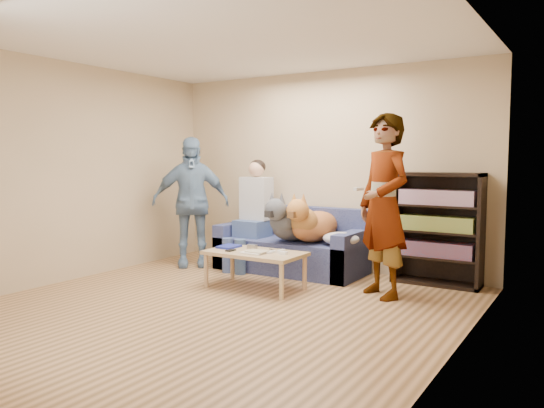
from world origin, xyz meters
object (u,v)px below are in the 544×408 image
Objects in this scene: dog_gray at (292,223)px; coffee_table at (255,256)px; sofa at (292,249)px; person_standing_left at (191,202)px; person_standing_right at (384,206)px; camera_silver at (252,247)px; dog_tan at (312,224)px; notebook_blue at (229,247)px; bookshelf at (437,226)px; person_seated at (252,210)px.

dog_gray reaches higher than coffee_table.
person_standing_left is at bearing -160.30° from sofa.
person_standing_right is 17.58× the size of camera_silver.
person_standing_left is 1.48× the size of dog_tan.
notebook_blue is at bearing -133.96° from person_standing_right.
sofa is 1.06m from coffee_table.
bookshelf is (1.80, 1.17, 0.23)m from camera_silver.
person_standing_right reaches higher than sofa.
bookshelf is at bearing 7.40° from sofa.
coffee_table is 2.14m from bookshelf.
bookshelf is at bearing 14.78° from dog_tan.
camera_silver is 2.16m from bookshelf.
person_seated is at bearing 124.04° from camera_silver.
person_standing_right is at bearing 12.10° from camera_silver.
sofa is at bearing -172.60° from bookshelf.
person_seated reaches higher than bookshelf.
camera_silver is at bearing -59.72° from person_standing_left.
bookshelf is at bearing 32.93° from camera_silver.
dog_gray is at bearing 81.83° from camera_silver.
person_standing_left reaches higher than dog_tan.
person_seated is 0.92m from dog_tan.
bookshelf is (0.34, 0.85, -0.29)m from person_standing_right.
bookshelf is (3.11, 0.70, -0.19)m from person_standing_left.
person_standing_left is at bearing 157.95° from coffee_table.
coffee_table is at bearing -83.45° from sofa.
notebook_blue is 0.92m from dog_gray.
notebook_blue is 0.20× the size of bookshelf.
person_standing_right is 1.58m from camera_silver.
notebook_blue is 0.98m from person_seated.
coffee_table is (0.12, -0.12, -0.07)m from camera_silver.
dog_tan is at bearing -21.67° from sofa.
camera_silver is at bearing -98.17° from dog_gray.
person_standing_right is at bearing -17.54° from dog_gray.
camera_silver reaches higher than notebook_blue.
person_standing_right reaches higher than person_seated.
person_standing_right is at bearing -22.95° from sofa.
bookshelf is at bearing 37.44° from coffee_table.
coffee_table is at bearing -7.13° from notebook_blue.
sofa is at bearing -20.69° from person_standing_left.
person_standing_right is 1.11× the size of person_standing_left.
sofa is at bearing 119.34° from dog_gray.
coffee_table is at bearing -89.09° from dog_gray.
dog_tan reaches higher than sofa.
camera_silver is at bearing -89.95° from sofa.
person_standing_left reaches higher than bookshelf.
camera_silver is 0.95m from sofa.
notebook_blue reaches higher than coffee_table.
dog_tan reaches higher than notebook_blue.
person_standing_right is 1.24m from dog_tan.
person_seated is at bearing 125.66° from coffee_table.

